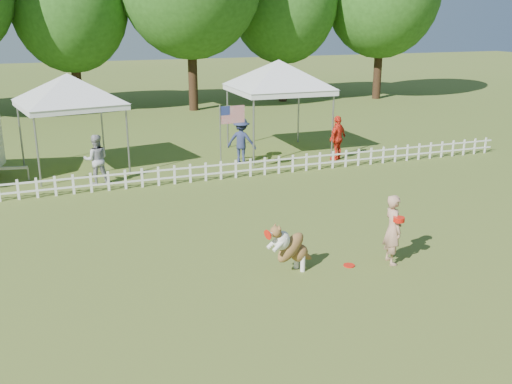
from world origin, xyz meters
TOP-DOWN VIEW (x-y plane):
  - ground at (0.00, 0.00)m, footprint 120.00×120.00m
  - picket_fence at (0.00, 7.00)m, footprint 22.00×0.08m
  - handler at (1.71, -0.40)m, footprint 0.44×0.60m
  - dog at (-0.47, -0.11)m, footprint 1.13×0.66m
  - frisbee_on_turf at (0.80, -0.25)m, footprint 0.29×0.29m
  - canopy_tent_left at (-4.01, 9.81)m, footprint 3.57×3.57m
  - canopy_tent_right at (3.38, 9.82)m, footprint 3.33×3.33m
  - flag_pole at (0.27, 7.06)m, footprint 0.91×0.22m
  - spectator_a at (-3.47, 7.87)m, footprint 0.79×0.63m
  - spectator_b at (1.57, 8.81)m, footprint 1.19×1.08m
  - spectator_c at (4.98, 8.07)m, footprint 1.01×0.81m
  - tree_center_left at (-3.00, 22.50)m, footprint 6.00×6.00m
  - tree_right at (9.00, 22.50)m, footprint 6.20×6.20m
  - tree_far_right at (15.00, 21.50)m, footprint 7.00×7.00m

SIDE VIEW (x-z plane):
  - ground at x=0.00m, z-range 0.00..0.00m
  - frisbee_on_turf at x=0.80m, z-range 0.00..0.02m
  - picket_fence at x=0.00m, z-range 0.00..0.60m
  - dog at x=-0.47m, z-range 0.00..1.11m
  - handler at x=1.71m, z-range 0.00..1.50m
  - spectator_a at x=-3.47m, z-range 0.00..1.55m
  - spectator_c at x=4.98m, z-range 0.00..1.60m
  - spectator_b at x=1.57m, z-range 0.00..1.61m
  - flag_pole at x=0.27m, z-range 0.00..2.37m
  - canopy_tent_left at x=-4.01m, z-range 0.00..3.16m
  - canopy_tent_right at x=3.38m, z-range 0.00..3.40m
  - tree_center_left at x=-3.00m, z-range 0.00..9.80m
  - tree_right at x=9.00m, z-range 0.00..10.40m
  - tree_far_right at x=15.00m, z-range 0.00..11.40m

